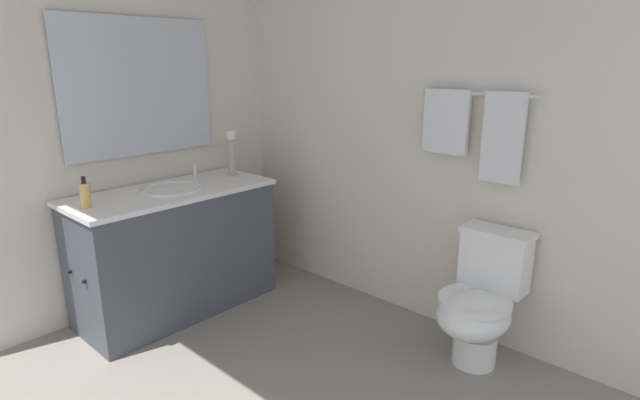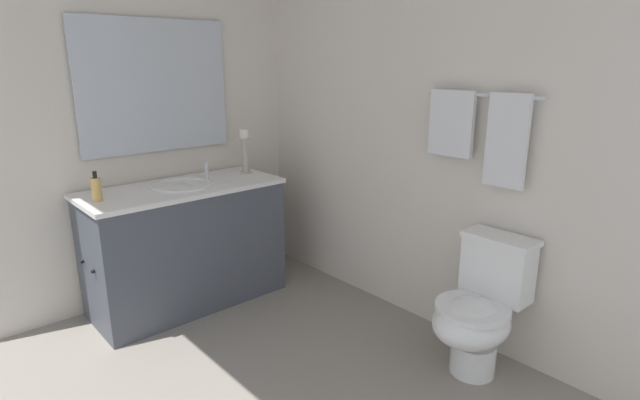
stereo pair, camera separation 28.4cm
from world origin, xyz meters
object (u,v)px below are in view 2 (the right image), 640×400
object	(u,v)px
towel_bar	(483,95)
vanity_cabinet	(186,245)
soap_bottle	(96,189)
towel_near_vanity	(451,123)
toilet	(479,310)
towel_center	(507,141)
mirror	(155,86)
sink_basin	(182,191)
candle_holder_tall	(245,150)

from	to	relation	value
towel_bar	vanity_cabinet	bearing A→B (deg)	-147.60
soap_bottle	towel_near_vanity	bearing A→B (deg)	47.63
toilet	towel_center	distance (m)	0.90
vanity_cabinet	mirror	xyz separation A→B (m)	(-0.28, 0.00, 1.06)
vanity_cabinet	sink_basin	size ratio (longest dim) A/B	3.27
candle_holder_tall	towel_bar	xyz separation A→B (m)	(1.62, 0.46, 0.46)
sink_basin	towel_near_vanity	bearing A→B (deg)	34.94
towel_center	toilet	bearing A→B (deg)	-76.82
sink_basin	towel_near_vanity	xyz separation A→B (m)	(1.40, 0.98, 0.50)
sink_basin	soap_bottle	distance (m)	0.56
vanity_cabinet	toilet	size ratio (longest dim) A/B	1.75
vanity_cabinet	towel_center	xyz separation A→B (m)	(1.74, 0.98, 0.82)
sink_basin	vanity_cabinet	bearing A→B (deg)	-90.00
vanity_cabinet	towel_bar	bearing A→B (deg)	32.40
towel_near_vanity	toilet	bearing A→B (deg)	-27.66
vanity_cabinet	soap_bottle	world-z (taller)	soap_bottle
towel_bar	towel_center	size ratio (longest dim) A/B	1.40
vanity_cabinet	towel_near_vanity	distance (m)	1.92
toilet	mirror	bearing A→B (deg)	-159.47
sink_basin	candle_holder_tall	distance (m)	0.58
sink_basin	candle_holder_tall	xyz separation A→B (m)	(-0.05, 0.54, 0.21)
candle_holder_tall	towel_near_vanity	world-z (taller)	towel_near_vanity
toilet	towel_bar	xyz separation A→B (m)	(-0.22, 0.22, 1.10)
candle_holder_tall	towel_center	size ratio (longest dim) A/B	0.66
candle_holder_tall	soap_bottle	bearing A→B (deg)	-86.87
towel_bar	towel_center	bearing A→B (deg)	-6.01
vanity_cabinet	towel_center	size ratio (longest dim) A/B	2.69
vanity_cabinet	sink_basin	world-z (taller)	sink_basin
mirror	vanity_cabinet	bearing A→B (deg)	-0.01
toilet	towel_bar	distance (m)	1.15
vanity_cabinet	candle_holder_tall	size ratio (longest dim) A/B	4.05
mirror	soap_bottle	distance (m)	0.83
soap_bottle	towel_center	bearing A→B (deg)	41.35
toilet	candle_holder_tall	bearing A→B (deg)	-172.62
towel_bar	towel_near_vanity	world-z (taller)	towel_near_vanity
sink_basin	toilet	size ratio (longest dim) A/B	0.54
vanity_cabinet	mirror	size ratio (longest dim) A/B	1.26
candle_holder_tall	sink_basin	bearing A→B (deg)	-84.87
vanity_cabinet	towel_near_vanity	world-z (taller)	towel_near_vanity
towel_bar	mirror	bearing A→B (deg)	-151.69
vanity_cabinet	mirror	bearing A→B (deg)	179.99
soap_bottle	towel_bar	size ratio (longest dim) A/B	0.26
sink_basin	toilet	xyz separation A→B (m)	(1.79, 0.77, -0.44)
vanity_cabinet	towel_center	world-z (taller)	towel_center
toilet	towel_center	bearing A→B (deg)	103.18
toilet	towel_center	world-z (taller)	towel_center
towel_center	candle_holder_tall	bearing A→B (deg)	-166.13
towel_bar	towel_center	world-z (taller)	towel_center
towel_near_vanity	towel_bar	bearing A→B (deg)	6.01
vanity_cabinet	towel_center	distance (m)	2.16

